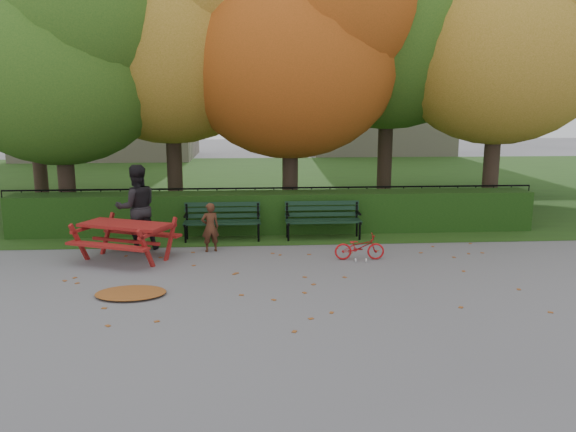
{
  "coord_description": "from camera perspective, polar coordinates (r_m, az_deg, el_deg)",
  "views": [
    {
      "loc": [
        -0.67,
        -9.41,
        3.14
      ],
      "look_at": [
        0.1,
        1.43,
        1.0
      ],
      "focal_mm": 35.0,
      "sensor_mm": 36.0,
      "label": 1
    }
  ],
  "objects": [
    {
      "name": "tree_d",
      "position": [
        17.48,
        11.81,
        20.27
      ],
      "size": [
        7.14,
        6.8,
        9.58
      ],
      "color": "black",
      "rests_on": "ground"
    },
    {
      "name": "leaf_pile",
      "position": [
        9.9,
        -15.68,
        -7.53
      ],
      "size": [
        1.42,
        1.24,
        0.08
      ],
      "primitive_type": "ellipsoid",
      "rotation": [
        0.0,
        0.0,
        -0.42
      ],
      "color": "brown",
      "rests_on": "ground"
    },
    {
      "name": "building_right",
      "position": [
        38.5,
        9.28,
        15.25
      ],
      "size": [
        9.0,
        6.0,
        12.0
      ],
      "primitive_type": "cube",
      "color": "tan",
      "rests_on": "ground"
    },
    {
      "name": "building_left",
      "position": [
        36.63,
        -18.04,
        17.45
      ],
      "size": [
        10.0,
        7.0,
        15.0
      ],
      "primitive_type": "cube",
      "color": "tan",
      "rests_on": "ground"
    },
    {
      "name": "hedge",
      "position": [
        14.17,
        -1.29,
        0.4
      ],
      "size": [
        13.0,
        0.9,
        1.0
      ],
      "primitive_type": "cube",
      "color": "black",
      "rests_on": "ground"
    },
    {
      "name": "picnic_table",
      "position": [
        11.98,
        -16.22,
        -1.53
      ],
      "size": [
        2.25,
        2.06,
        0.88
      ],
      "rotation": [
        0.0,
        0.0,
        -0.41
      ],
      "color": "maroon",
      "rests_on": "ground"
    },
    {
      "name": "leaf_scatter",
      "position": [
        10.22,
        -0.11,
        -6.71
      ],
      "size": [
        9.0,
        5.7,
        0.01
      ],
      "primitive_type": null,
      "color": "brown",
      "rests_on": "ground"
    },
    {
      "name": "child",
      "position": [
        12.33,
        -7.91,
        -1.14
      ],
      "size": [
        0.45,
        0.36,
        1.08
      ],
      "primitive_type": "imported",
      "rotation": [
        0.0,
        0.0,
        3.43
      ],
      "color": "#462416",
      "rests_on": "ground"
    },
    {
      "name": "bicycle",
      "position": [
        11.71,
        7.27,
        -3.14
      ],
      "size": [
        1.04,
        0.4,
        0.54
      ],
      "primitive_type": "imported",
      "rotation": [
        0.0,
        0.0,
        1.53
      ],
      "color": "#B71014",
      "rests_on": "ground"
    },
    {
      "name": "bench_left",
      "position": [
        13.38,
        -6.69,
        -0.23
      ],
      "size": [
        1.8,
        0.57,
        0.88
      ],
      "color": "black",
      "rests_on": "ground"
    },
    {
      "name": "tree_c",
      "position": [
        15.53,
        1.59,
        17.36
      ],
      "size": [
        6.3,
        6.0,
        8.0
      ],
      "color": "black",
      "rests_on": "ground"
    },
    {
      "name": "bench_right",
      "position": [
        13.48,
        3.55,
        -0.09
      ],
      "size": [
        1.8,
        0.57,
        0.88
      ],
      "color": "black",
      "rests_on": "ground"
    },
    {
      "name": "tree_f",
      "position": [
        19.9,
        -24.18,
        17.57
      ],
      "size": [
        6.93,
        6.6,
        9.19
      ],
      "color": "black",
      "rests_on": "ground"
    },
    {
      "name": "ground",
      "position": [
        9.94,
        0.01,
        -7.27
      ],
      "size": [
        90.0,
        90.0,
        0.0
      ],
      "primitive_type": "plane",
      "color": "slate",
      "rests_on": "ground"
    },
    {
      "name": "adult",
      "position": [
        12.74,
        -15.11,
        0.83
      ],
      "size": [
        1.11,
        1.0,
        1.89
      ],
      "primitive_type": "imported",
      "rotation": [
        0.0,
        0.0,
        3.51
      ],
      "color": "black",
      "rests_on": "ground"
    },
    {
      "name": "iron_fence",
      "position": [
        14.95,
        -1.44,
        1.11
      ],
      "size": [
        14.0,
        0.04,
        1.02
      ],
      "color": "black",
      "rests_on": "ground"
    },
    {
      "name": "tree_e",
      "position": [
        16.91,
        22.15,
        16.95
      ],
      "size": [
        6.09,
        5.8,
        8.16
      ],
      "color": "black",
      "rests_on": "ground"
    },
    {
      "name": "tree_a",
      "position": [
        15.71,
        -21.58,
        15.43
      ],
      "size": [
        5.88,
        5.6,
        7.48
      ],
      "color": "black",
      "rests_on": "ground"
    },
    {
      "name": "tree_g",
      "position": [
        21.29,
        21.9,
        16.38
      ],
      "size": [
        6.3,
        6.0,
        8.55
      ],
      "color": "black",
      "rests_on": "ground"
    },
    {
      "name": "grass_strip",
      "position": [
        23.62,
        -2.41,
        3.5
      ],
      "size": [
        90.0,
        90.0,
        0.0
      ],
      "primitive_type": "plane",
      "color": "#203D13",
      "rests_on": "ground"
    },
    {
      "name": "tree_b",
      "position": [
        16.41,
        -10.82,
        18.88
      ],
      "size": [
        6.72,
        6.4,
        8.79
      ],
      "color": "black",
      "rests_on": "ground"
    }
  ]
}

